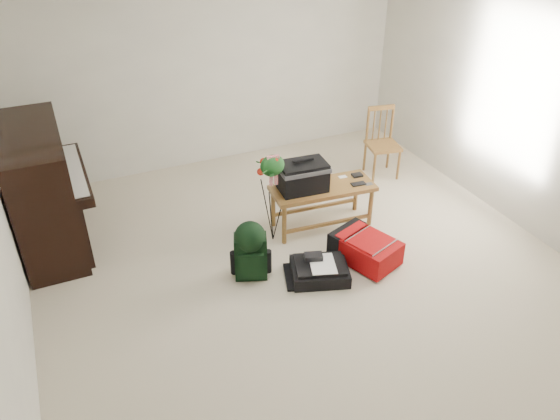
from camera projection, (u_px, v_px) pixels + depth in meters
name	position (u px, v px, depth m)	size (l,w,h in m)	color
floor	(310.00, 275.00, 5.30)	(5.00, 5.50, 0.01)	#C0B69A
ceiling	(320.00, 6.00, 3.96)	(5.00, 5.50, 0.01)	white
wall_back	(213.00, 67.00, 6.75)	(5.00, 0.04, 2.50)	beige
wall_right	(535.00, 113.00, 5.49)	(0.04, 5.50, 2.50)	beige
piano	(44.00, 192.00, 5.46)	(0.71, 1.50, 1.25)	black
bench	(310.00, 180.00, 5.66)	(1.13, 0.53, 0.85)	olive
dining_chair	(382.00, 143.00, 6.82)	(0.44, 0.44, 0.87)	olive
red_suitcase	(363.00, 246.00, 5.45)	(0.62, 0.76, 0.27)	#B60E07
black_duffel	(319.00, 270.00, 5.23)	(0.64, 0.58, 0.22)	black
green_backpack	(251.00, 248.00, 5.11)	(0.35, 0.32, 0.60)	black
flower_stand	(273.00, 199.00, 5.54)	(0.35, 0.35, 1.02)	black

